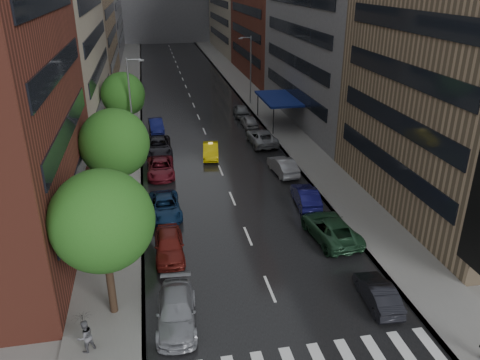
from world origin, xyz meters
name	(u,v)px	position (x,y,z in m)	size (l,w,h in m)	color
ground	(290,338)	(0.00, 0.00, 0.00)	(220.00, 220.00, 0.00)	gray
road	(191,98)	(0.00, 50.00, 0.01)	(14.00, 140.00, 0.01)	black
sidewalk_left	(127,101)	(-9.00, 50.00, 0.07)	(4.00, 140.00, 0.15)	gray
sidewalk_right	(251,95)	(9.00, 50.00, 0.07)	(4.00, 140.00, 0.15)	gray
tree_near	(102,221)	(-8.60, 3.57, 5.54)	(5.09, 5.09, 8.11)	#382619
tree_mid	(115,143)	(-8.60, 15.52, 5.42)	(4.98, 4.98, 7.93)	#382619
tree_far	(123,94)	(-8.60, 32.74, 4.98)	(4.57, 4.57, 7.28)	#382619
taxi	(211,151)	(-0.41, 25.59, 0.69)	(1.46, 4.19, 1.38)	yellow
parked_cars_left	(162,183)	(-5.40, 18.43, 0.73)	(2.62, 37.64, 1.55)	gray
parked_cars_right	(281,163)	(5.40, 21.01, 0.75)	(3.04, 42.17, 1.55)	black
ped_black_umbrella	(84,330)	(-9.71, 0.88, 1.38)	(1.04, 1.01, 2.09)	#56565B
street_lamp_left	(131,101)	(-7.72, 30.00, 4.89)	(1.74, 0.22, 9.00)	gray
street_lamp_right	(250,69)	(7.72, 45.00, 4.89)	(1.74, 0.22, 9.00)	gray
awning	(279,99)	(8.98, 35.00, 3.13)	(4.00, 8.00, 3.12)	navy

